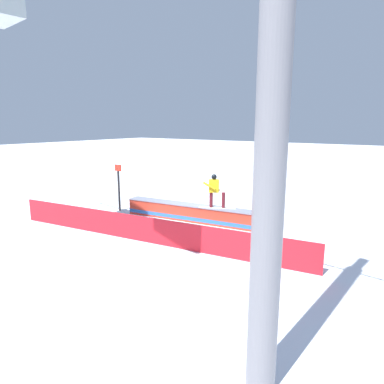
{
  "coord_description": "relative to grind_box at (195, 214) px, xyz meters",
  "views": [
    {
      "loc": [
        -7.99,
        11.58,
        4.16
      ],
      "look_at": [
        -0.52,
        0.93,
        1.5
      ],
      "focal_mm": 31.74,
      "sensor_mm": 36.0,
      "label": 1
    }
  ],
  "objects": [
    {
      "name": "ground_plane",
      "position": [
        0.0,
        0.0,
        -0.33
      ],
      "size": [
        120.0,
        120.0,
        0.0
      ],
      "primitive_type": "plane",
      "color": "white"
    },
    {
      "name": "safety_fence",
      "position": [
        0.0,
        3.14,
        0.13
      ],
      "size": [
        11.89,
        1.65,
        0.92
      ],
      "primitive_type": "cube",
      "rotation": [
        0.0,
        0.0,
        0.13
      ],
      "color": "red",
      "rests_on": "ground_plane"
    },
    {
      "name": "snowboarder",
      "position": [
        -0.95,
        -0.09,
        1.15
      ],
      "size": [
        1.5,
        0.91,
        1.4
      ],
      "color": "silver",
      "rests_on": "grind_box"
    },
    {
      "name": "grind_box",
      "position": [
        0.0,
        0.0,
        0.0
      ],
      "size": [
        6.51,
        1.5,
        0.72
      ],
      "color": "red",
      "rests_on": "ground_plane"
    },
    {
      "name": "trail_marker",
      "position": [
        3.99,
        0.59,
        0.86
      ],
      "size": [
        0.4,
        0.1,
        2.22
      ],
      "color": "#262628",
      "rests_on": "ground_plane"
    }
  ]
}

